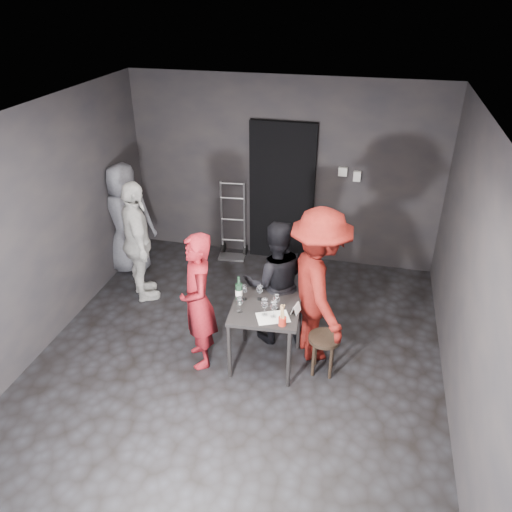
% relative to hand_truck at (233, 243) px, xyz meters
% --- Properties ---
extents(floor, '(4.50, 5.00, 0.02)m').
position_rel_hand_truck_xyz_m(floor, '(0.72, -2.29, -0.22)').
color(floor, black).
rests_on(floor, ground).
extents(ceiling, '(4.50, 5.00, 0.02)m').
position_rel_hand_truck_xyz_m(ceiling, '(0.72, -2.29, 2.48)').
color(ceiling, silver).
rests_on(ceiling, ground).
extents(wall_back, '(4.50, 0.04, 2.70)m').
position_rel_hand_truck_xyz_m(wall_back, '(0.72, 0.21, 1.13)').
color(wall_back, black).
rests_on(wall_back, ground).
extents(wall_front, '(4.50, 0.04, 2.70)m').
position_rel_hand_truck_xyz_m(wall_front, '(0.72, -4.79, 1.13)').
color(wall_front, black).
rests_on(wall_front, ground).
extents(wall_left, '(0.04, 5.00, 2.70)m').
position_rel_hand_truck_xyz_m(wall_left, '(-1.53, -2.29, 1.13)').
color(wall_left, black).
rests_on(wall_left, ground).
extents(wall_right, '(0.04, 5.00, 2.70)m').
position_rel_hand_truck_xyz_m(wall_right, '(2.97, -2.29, 1.13)').
color(wall_right, black).
rests_on(wall_right, ground).
extents(doorway, '(0.95, 0.10, 2.10)m').
position_rel_hand_truck_xyz_m(doorway, '(0.72, 0.15, 0.83)').
color(doorway, black).
rests_on(doorway, ground).
extents(wallbox_upper, '(0.12, 0.06, 0.12)m').
position_rel_hand_truck_xyz_m(wallbox_upper, '(1.57, 0.16, 1.23)').
color(wallbox_upper, '#B7B7B2').
rests_on(wallbox_upper, wall_back).
extents(wallbox_lower, '(0.10, 0.06, 0.14)m').
position_rel_hand_truck_xyz_m(wallbox_lower, '(1.77, 0.16, 1.18)').
color(wallbox_lower, '#B7B7B2').
rests_on(wallbox_lower, wall_back).
extents(hand_truck, '(0.40, 0.34, 1.20)m').
position_rel_hand_truck_xyz_m(hand_truck, '(0.00, 0.00, 0.00)').
color(hand_truck, '#B2B2B7').
rests_on(hand_truck, floor).
extents(tasting_table, '(0.72, 0.72, 0.75)m').
position_rel_hand_truck_xyz_m(tasting_table, '(1.03, -2.30, 0.43)').
color(tasting_table, black).
rests_on(tasting_table, floor).
extents(stool, '(0.35, 0.35, 0.47)m').
position_rel_hand_truck_xyz_m(stool, '(1.68, -2.30, 0.16)').
color(stool, '#312119').
rests_on(stool, floor).
extents(server_red, '(0.65, 0.72, 1.66)m').
position_rel_hand_truck_xyz_m(server_red, '(0.32, -2.43, 0.61)').
color(server_red, maroon).
rests_on(server_red, floor).
extents(woman_black, '(0.84, 0.63, 1.54)m').
position_rel_hand_truck_xyz_m(woman_black, '(1.03, -1.81, 0.55)').
color(woman_black, black).
rests_on(woman_black, floor).
extents(man_maroon, '(1.18, 1.53, 2.15)m').
position_rel_hand_truck_xyz_m(man_maroon, '(1.54, -2.00, 0.85)').
color(man_maroon, maroon).
rests_on(man_maroon, floor).
extents(bystander_cream, '(1.02, 1.15, 1.80)m').
position_rel_hand_truck_xyz_m(bystander_cream, '(-0.86, -1.39, 0.68)').
color(bystander_cream, silver).
rests_on(bystander_cream, floor).
extents(bystander_grey, '(0.92, 0.61, 1.75)m').
position_rel_hand_truck_xyz_m(bystander_grey, '(-1.35, -0.74, 0.66)').
color(bystander_grey, slate).
rests_on(bystander_grey, floor).
extents(tasting_mat, '(0.39, 0.33, 0.00)m').
position_rel_hand_truck_xyz_m(tasting_mat, '(1.14, -2.47, 0.53)').
color(tasting_mat, white).
rests_on(tasting_mat, tasting_table).
extents(wine_glass_a, '(0.09, 0.09, 0.19)m').
position_rel_hand_truck_xyz_m(wine_glass_a, '(0.78, -2.44, 0.63)').
color(wine_glass_a, white).
rests_on(wine_glass_a, tasting_table).
extents(wine_glass_b, '(0.09, 0.09, 0.19)m').
position_rel_hand_truck_xyz_m(wine_glass_b, '(0.77, -2.21, 0.63)').
color(wine_glass_b, white).
rests_on(wine_glass_b, tasting_table).
extents(wine_glass_c, '(0.10, 0.10, 0.19)m').
position_rel_hand_truck_xyz_m(wine_glass_c, '(0.93, -2.17, 0.63)').
color(wine_glass_c, white).
rests_on(wine_glass_c, tasting_table).
extents(wine_glass_d, '(0.09, 0.09, 0.21)m').
position_rel_hand_truck_xyz_m(wine_glass_d, '(1.05, -2.45, 0.64)').
color(wine_glass_d, white).
rests_on(wine_glass_d, tasting_table).
extents(wine_glass_e, '(0.08, 0.08, 0.21)m').
position_rel_hand_truck_xyz_m(wine_glass_e, '(1.15, -2.45, 0.64)').
color(wine_glass_e, white).
rests_on(wine_glass_e, tasting_table).
extents(wine_glass_f, '(0.08, 0.08, 0.19)m').
position_rel_hand_truck_xyz_m(wine_glass_f, '(1.14, -2.31, 0.63)').
color(wine_glass_f, white).
rests_on(wine_glass_f, tasting_table).
extents(wine_bottle, '(0.08, 0.08, 0.31)m').
position_rel_hand_truck_xyz_m(wine_bottle, '(0.73, -2.27, 0.65)').
color(wine_bottle, black).
rests_on(wine_bottle, tasting_table).
extents(breadstick_cup, '(0.08, 0.08, 0.25)m').
position_rel_hand_truck_xyz_m(breadstick_cup, '(1.26, -2.57, 0.64)').
color(breadstick_cup, '#AB2417').
rests_on(breadstick_cup, tasting_table).
extents(reserved_card, '(0.11, 0.14, 0.10)m').
position_rel_hand_truck_xyz_m(reserved_card, '(1.34, -2.32, 0.58)').
color(reserved_card, white).
rests_on(reserved_card, tasting_table).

